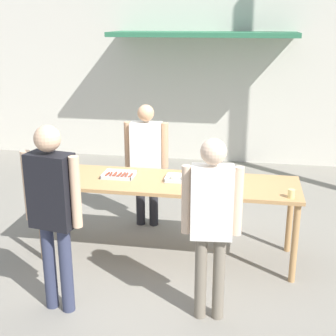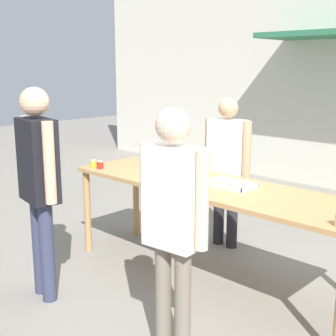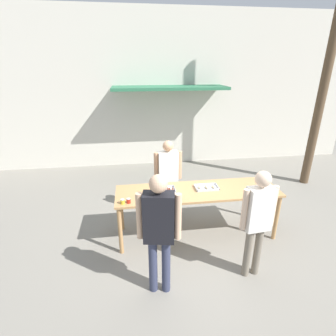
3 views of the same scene
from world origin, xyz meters
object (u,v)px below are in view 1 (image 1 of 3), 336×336
Objects in this scene: condiment_jar_mustard at (46,179)px; person_server_behind_table at (146,155)px; condiment_jar_ketchup at (54,179)px; food_tray_sausages at (119,175)px; person_customer_with_cup at (212,214)px; person_customer_holding_hotdog at (53,203)px; beer_cup at (291,194)px; food_tray_buns at (184,178)px.

person_server_behind_table is (0.90, 1.10, 0.01)m from condiment_jar_mustard.
person_server_behind_table reaches higher than condiment_jar_ketchup.
food_tray_sausages is at bearing 27.70° from condiment_jar_ketchup.
condiment_jar_mustard is (-0.74, -0.35, 0.03)m from food_tray_sausages.
food_tray_sausages is 1.65m from person_customer_with_cup.
condiment_jar_mustard is 0.04× the size of person_customer_holding_hotdog.
person_customer_holding_hotdog is (-2.15, -0.93, 0.11)m from beer_cup.
person_customer_holding_hotdog is 1.05× the size of person_customer_with_cup.
person_customer_with_cup is at bearing -165.47° from person_customer_holding_hotdog.
person_customer_holding_hotdog is (0.49, -0.93, 0.12)m from condiment_jar_mustard.
person_customer_with_cup is (1.90, -0.82, 0.08)m from condiment_jar_mustard.
person_customer_with_cup reaches higher than condiment_jar_mustard.
person_customer_holding_hotdog reaches higher than beer_cup.
food_tray_buns is 0.24× the size of person_customer_with_cup.
condiment_jar_ketchup is 2.54m from beer_cup.
condiment_jar_mustard is at bearing -172.73° from condiment_jar_ketchup.
condiment_jar_mustard is at bearing -166.94° from food_tray_buns.
person_customer_with_cup reaches higher than beer_cup.
food_tray_buns is 1.23m from person_customer_with_cup.
condiment_jar_mustard is at bearing -52.11° from person_customer_holding_hotdog.
beer_cup is (2.64, 0.00, 0.01)m from condiment_jar_mustard.
person_server_behind_table reaches higher than beer_cup.
condiment_jar_mustard is at bearing -28.62° from person_customer_with_cup.
food_tray_buns is 0.23× the size of person_customer_holding_hotdog.
food_tray_buns is (0.76, -0.00, 0.01)m from food_tray_sausages.
food_tray_sausages is 0.77m from person_server_behind_table.
person_customer_with_cup is (1.16, -1.17, 0.10)m from food_tray_sausages.
condiment_jar_mustard is 1.05m from person_customer_holding_hotdog.
person_customer_holding_hotdog reaches higher than person_customer_with_cup.
person_server_behind_table reaches higher than condiment_jar_mustard.
beer_cup is (2.54, -0.01, 0.01)m from condiment_jar_ketchup.
person_server_behind_table reaches higher than food_tray_sausages.
condiment_jar_mustard and condiment_jar_ketchup have the same top height.
beer_cup is at bearing -0.25° from condiment_jar_ketchup.
person_customer_holding_hotdog is at bearing -0.92° from person_customer_with_cup.
person_customer_holding_hotdog is (-0.25, -1.28, 0.15)m from food_tray_sausages.
beer_cup is (1.90, -0.35, 0.03)m from food_tray_sausages.
condiment_jar_ketchup is at bearing -57.20° from person_customer_holding_hotdog.
person_customer_with_cup is (1.01, -1.91, 0.07)m from person_server_behind_table.
condiment_jar_mustard is 0.05× the size of person_server_behind_table.
condiment_jar_mustard is at bearing -131.61° from person_server_behind_table.
condiment_jar_ketchup is at bearing 7.27° from condiment_jar_mustard.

